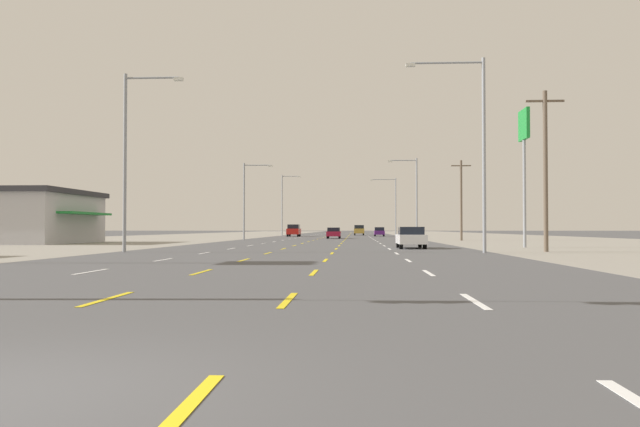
# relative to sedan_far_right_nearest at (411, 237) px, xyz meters

# --- Properties ---
(ground_plane) EXTENTS (572.00, 572.00, 0.00)m
(ground_plane) POSITION_rel_sedan_far_right_nearest_xyz_m (-6.79, 27.45, -0.76)
(ground_plane) COLOR #4C4C4F
(lot_apron_left) EXTENTS (28.00, 440.00, 0.01)m
(lot_apron_left) POSITION_rel_sedan_far_right_nearest_xyz_m (-31.54, 27.45, -0.75)
(lot_apron_left) COLOR gray
(lot_apron_left) RESTS_ON ground
(lot_apron_right) EXTENTS (28.00, 440.00, 0.01)m
(lot_apron_right) POSITION_rel_sedan_far_right_nearest_xyz_m (17.96, 27.45, -0.75)
(lot_apron_right) COLOR gray
(lot_apron_right) RESTS_ON ground
(lane_markings) EXTENTS (10.64, 227.60, 0.01)m
(lane_markings) POSITION_rel_sedan_far_right_nearest_xyz_m (-6.79, 65.95, -0.75)
(lane_markings) COLOR white
(lane_markings) RESTS_ON ground
(signal_span_wire) EXTENTS (26.25, 0.52, 8.54)m
(signal_span_wire) POSITION_rel_sedan_far_right_nearest_xyz_m (-6.98, -32.21, 4.22)
(signal_span_wire) COLOR brown
(signal_span_wire) RESTS_ON ground
(sedan_far_right_nearest) EXTENTS (1.80, 4.50, 1.46)m
(sedan_far_right_nearest) POSITION_rel_sedan_far_right_nearest_xyz_m (0.00, 0.00, 0.00)
(sedan_far_right_nearest) COLOR white
(sedan_far_right_nearest) RESTS_ON ground
(sedan_center_turn_near) EXTENTS (1.80, 4.50, 1.46)m
(sedan_center_turn_near) POSITION_rel_sedan_far_right_nearest_xyz_m (-6.65, 40.73, 0.00)
(sedan_center_turn_near) COLOR maroon
(sedan_center_turn_near) RESTS_ON ground
(suv_far_left_mid) EXTENTS (1.98, 4.90, 1.98)m
(suv_far_left_mid) POSITION_rel_sedan_far_right_nearest_xyz_m (-13.88, 60.34, 0.27)
(suv_far_left_mid) COLOR red
(suv_far_left_mid) RESTS_ON ground
(hatchback_far_right_midfar) EXTENTS (1.72, 3.90, 1.54)m
(hatchback_far_right_midfar) POSITION_rel_sedan_far_right_nearest_xyz_m (0.25, 64.67, 0.03)
(hatchback_far_right_midfar) COLOR #4C196B
(hatchback_far_right_midfar) RESTS_ON ground
(suv_inner_right_far) EXTENTS (1.98, 4.90, 1.98)m
(suv_inner_right_far) POSITION_rel_sedan_far_right_nearest_xyz_m (-3.08, 80.90, 0.27)
(suv_inner_right_far) COLOR #B28C33
(suv_inner_right_far) RESTS_ON ground
(storefront_left_row_1) EXTENTS (14.30, 13.09, 4.86)m
(storefront_left_row_1) POSITION_rel_sedan_far_right_nearest_xyz_m (-35.29, 13.10, 1.70)
(storefront_left_row_1) COLOR #B2B2B7
(storefront_left_row_1) RESTS_ON ground
(pole_sign_right_row_1) EXTENTS (0.24, 2.30, 9.83)m
(pole_sign_right_row_1) POSITION_rel_sedan_far_right_nearest_xyz_m (8.24, 2.33, 6.83)
(pole_sign_right_row_1) COLOR gray
(pole_sign_right_row_1) RESTS_ON ground
(streetlight_left_row_0) EXTENTS (3.46, 0.26, 10.23)m
(streetlight_left_row_0) POSITION_rel_sedan_far_right_nearest_xyz_m (-16.64, -7.95, 5.06)
(streetlight_left_row_0) COLOR gray
(streetlight_left_row_0) RESTS_ON ground
(streetlight_right_row_0) EXTENTS (4.40, 0.26, 10.86)m
(streetlight_right_row_0) POSITION_rel_sedan_far_right_nearest_xyz_m (2.94, -7.95, 5.49)
(streetlight_right_row_0) COLOR gray
(streetlight_right_row_0) RESTS_ON ground
(streetlight_left_row_1) EXTENTS (3.49, 0.26, 9.08)m
(streetlight_left_row_1) POSITION_rel_sedan_far_right_nearest_xyz_m (-16.60, 30.98, 4.47)
(streetlight_left_row_1) COLOR gray
(streetlight_left_row_1) RESTS_ON ground
(streetlight_right_row_1) EXTENTS (3.46, 0.26, 9.55)m
(streetlight_right_row_1) POSITION_rel_sedan_far_right_nearest_xyz_m (3.04, 30.98, 4.71)
(streetlight_right_row_1) COLOR gray
(streetlight_right_row_1) RESTS_ON ground
(streetlight_left_row_2) EXTENTS (3.44, 0.26, 10.95)m
(streetlight_left_row_2) POSITION_rel_sedan_far_right_nearest_xyz_m (-16.65, 69.91, 5.42)
(streetlight_left_row_2) COLOR gray
(streetlight_left_row_2) RESTS_ON ground
(streetlight_right_row_2) EXTENTS (4.61, 0.26, 10.30)m
(streetlight_right_row_2) POSITION_rel_sedan_far_right_nearest_xyz_m (2.89, 69.91, 5.23)
(streetlight_right_row_2) COLOR gray
(streetlight_right_row_2) RESTS_ON ground
(utility_pole_right_row_0) EXTENTS (2.20, 0.26, 9.38)m
(utility_pole_right_row_0) POSITION_rel_sedan_far_right_nearest_xyz_m (7.27, -6.04, 4.13)
(utility_pole_right_row_0) COLOR brown
(utility_pole_right_row_0) RESTS_ON ground
(utility_pole_right_row_1) EXTENTS (2.20, 0.26, 8.94)m
(utility_pole_right_row_1) POSITION_rel_sedan_far_right_nearest_xyz_m (7.99, 27.95, 3.91)
(utility_pole_right_row_1) COLOR brown
(utility_pole_right_row_1) RESTS_ON ground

